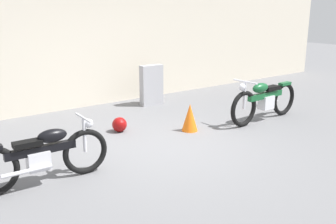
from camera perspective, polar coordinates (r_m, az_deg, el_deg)
ground_plane at (r=6.84m, az=-0.43°, el=-5.03°), size 40.00×40.00×0.00m
building_wall at (r=9.57m, az=-13.05°, el=8.69°), size 18.00×0.30×2.66m
stone_marker at (r=9.57m, az=-2.49°, el=4.05°), size 0.59×0.22×1.01m
helmet at (r=7.60m, az=-7.27°, el=-1.87°), size 0.29×0.29×0.29m
traffic_cone at (r=7.57m, az=3.29°, el=-0.82°), size 0.32×0.32×0.55m
motorcycle_black at (r=5.55m, az=-18.23°, el=-6.21°), size 1.96×0.55×0.88m
motorcycle_green at (r=8.46m, az=14.22°, el=1.78°), size 2.15×0.60×0.96m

